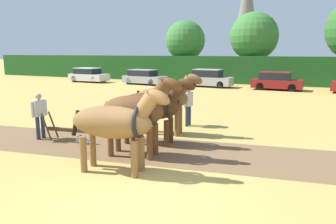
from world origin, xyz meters
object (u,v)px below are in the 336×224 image
parked_car_left (144,77)px  parked_car_center_left (209,79)px  draft_horse_trail_left (152,106)px  parked_car_center (276,81)px  draft_horse_lead_left (115,123)px  church_spire (247,10)px  farmer_beside_team (188,102)px  plow (71,134)px  farmer_at_plow (39,113)px  parked_car_far_left (88,75)px  draft_horse_trail_right (164,99)px  draft_horse_lead_right (136,111)px  tree_left (254,37)px  tree_far_left (185,41)px

parked_car_left → parked_car_center_left: 6.47m
draft_horse_trail_left → parked_car_center: bearing=75.8°
draft_horse_lead_left → parked_car_center_left: (-4.17, 21.60, -0.58)m
church_spire → farmer_beside_team: size_ratio=12.56×
plow → farmer_at_plow: (-1.35, -0.05, 0.65)m
draft_horse_lead_left → parked_car_far_left: draft_horse_lead_left is taller
draft_horse_trail_left → farmer_at_plow: bearing=-172.0°
parked_car_far_left → draft_horse_trail_right: bearing=-44.2°
draft_horse_lead_left → draft_horse_lead_right: (-0.19, 1.41, 0.07)m
farmer_beside_team → parked_car_far_left: bearing=145.5°
tree_left → farmer_beside_team: tree_left is taller
tree_far_left → farmer_at_plow: tree_far_left is taller
draft_horse_trail_left → parked_car_left: size_ratio=0.66×
plow → parked_car_center_left: (-1.14, 19.85, 0.43)m
tree_left → parked_car_center_left: bearing=-110.0°
draft_horse_trail_left → parked_car_center_left: size_ratio=0.70×
draft_horse_lead_right → tree_far_left: bearing=100.5°
parked_car_left → draft_horse_trail_left: bearing=-54.2°
draft_horse_lead_left → parked_car_left: 23.67m
tree_far_left → draft_horse_trail_left: 27.23m
plow → parked_car_center: bearing=68.8°
parked_car_far_left → parked_car_left: bearing=2.4°
tree_left → draft_horse_trail_right: size_ratio=2.58×
draft_horse_trail_left → parked_car_center_left: 19.15m
farmer_at_plow → parked_car_center: size_ratio=0.41×
church_spire → parked_car_center_left: size_ratio=5.32×
parked_car_left → parked_car_far_left: bearing=-172.2°
draft_horse_trail_left → farmer_at_plow: (-3.99, -1.13, -0.34)m
plow → parked_car_left: 20.83m
draft_horse_trail_left → plow: 3.02m
draft_horse_trail_right → farmer_at_plow: 4.59m
draft_horse_trail_left → plow: (-2.64, -1.09, -1.00)m
tree_left → draft_horse_lead_left: tree_left is taller
farmer_at_plow → draft_horse_lead_left: bearing=-15.6°
tree_left → parked_car_left: bearing=-140.1°
tree_left → parked_car_left: (-9.05, -7.57, -4.02)m
draft_horse_trail_left → farmer_beside_team: (0.16, 3.10, -0.29)m
tree_far_left → parked_car_center: (10.85, -6.79, -3.68)m
parked_car_far_left → tree_left: bearing=27.4°
draft_horse_lead_left → church_spire: bearing=90.5°
church_spire → farmer_beside_team: bearing=-81.0°
draft_horse_trail_right → farmer_beside_team: draft_horse_trail_right is taller
farmer_at_plow → parked_car_center: 20.82m
draft_horse_trail_right → farmer_at_plow: bearing=-154.0°
parked_car_left → tree_left: bearing=46.5°
tree_left → draft_horse_lead_left: 28.95m
draft_horse_lead_right → parked_car_far_left: draft_horse_lead_right is taller
parked_car_far_left → draft_horse_trail_left: bearing=-46.2°
church_spire → draft_horse_lead_left: bearing=-81.6°
draft_horse_trail_right → draft_horse_trail_left: bearing=-90.2°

